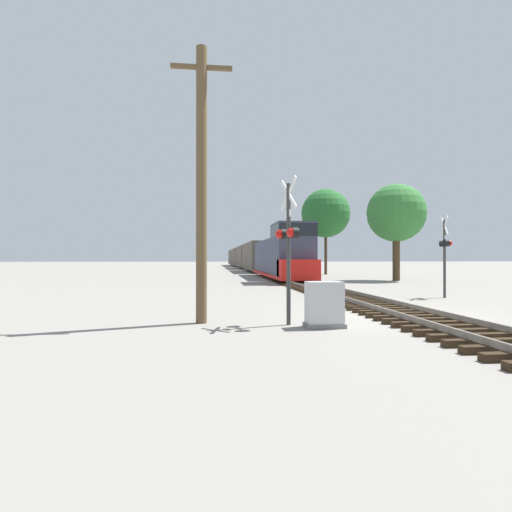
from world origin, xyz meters
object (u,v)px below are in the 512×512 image
relay_cabinet (324,305)px  tree_far_right (396,213)px  crossing_signal_far (445,247)px  utility_pole (201,181)px  freight_train (247,257)px  tree_mid_background (326,213)px  crossing_signal_near (288,240)px

relay_cabinet → tree_far_right: size_ratio=0.15×
crossing_signal_far → utility_pole: 13.11m
freight_train → utility_pole: (-6.48, -58.14, 2.08)m
relay_cabinet → tree_far_right: bearing=59.8°
freight_train → tree_mid_background: (6.99, -24.97, 5.00)m
freight_train → relay_cabinet: 59.37m
crossing_signal_far → relay_cabinet: 11.03m
freight_train → crossing_signal_far: size_ratio=22.16×
utility_pole → crossing_signal_near: bearing=-14.0°
utility_pole → tree_mid_background: size_ratio=0.82×
freight_train → tree_mid_background: 26.41m
crossing_signal_near → relay_cabinet: bearing=43.9°
utility_pole → tree_far_right: (15.74, 20.17, 1.50)m
crossing_signal_near → utility_pole: utility_pole is taller
crossing_signal_near → crossing_signal_far: crossing_signal_near is taller
crossing_signal_near → crossing_signal_far: (8.98, 6.79, -0.02)m
freight_train → crossing_signal_near: size_ratio=20.62×
freight_train → utility_pole: bearing=-96.4°
freight_train → tree_far_right: bearing=-76.3°
crossing_signal_far → tree_far_right: size_ratio=0.48×
tree_far_right → crossing_signal_near: bearing=-122.6°
relay_cabinet → tree_mid_background: tree_mid_background is taller
relay_cabinet → tree_mid_background: 36.34m
freight_train → tree_mid_background: tree_mid_background is taller
relay_cabinet → tree_far_right: 25.14m
crossing_signal_near → tree_mid_background: bearing=145.3°
freight_train → utility_pole: size_ratio=10.66×
relay_cabinet → utility_pole: bearing=161.5°
tree_mid_background → crossing_signal_far: bearing=-94.3°
utility_pole → tree_mid_background: 35.93m
crossing_signal_far → tree_mid_background: size_ratio=0.39×
tree_mid_background → utility_pole: bearing=-112.1°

